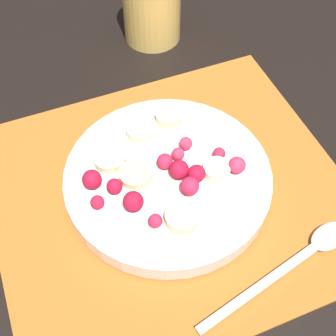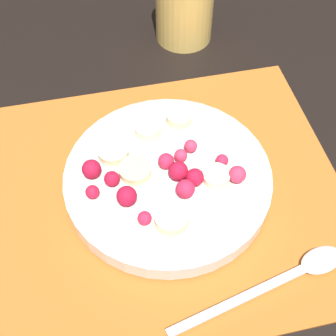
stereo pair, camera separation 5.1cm
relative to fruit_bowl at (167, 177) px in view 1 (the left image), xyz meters
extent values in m
plane|color=black|center=(0.00, -0.01, -0.02)|extent=(3.00, 3.00, 0.00)
cube|color=#B26023|center=(0.00, -0.01, -0.02)|extent=(0.40, 0.36, 0.01)
cylinder|color=white|center=(0.00, 0.00, 0.00)|extent=(0.23, 0.23, 0.02)
torus|color=white|center=(0.00, 0.00, 0.00)|extent=(0.23, 0.23, 0.01)
cylinder|color=white|center=(0.00, 0.00, 0.01)|extent=(0.21, 0.21, 0.00)
cylinder|color=beige|center=(-0.05, 0.04, 0.01)|extent=(0.05, 0.05, 0.01)
cylinder|color=beige|center=(-0.01, -0.06, 0.02)|extent=(0.05, 0.05, 0.01)
cylinder|color=beige|center=(0.03, 0.07, 0.02)|extent=(0.04, 0.04, 0.01)
cylinder|color=#F4EAB7|center=(0.05, -0.02, 0.01)|extent=(0.04, 0.04, 0.01)
cylinder|color=#F4EAB7|center=(-0.01, 0.06, 0.02)|extent=(0.04, 0.04, 0.01)
cylinder|color=beige|center=(-0.03, 0.01, 0.01)|extent=(0.05, 0.05, 0.01)
sphere|color=red|center=(-0.08, -0.01, 0.02)|extent=(0.01, 0.01, 0.01)
sphere|color=#B21433|center=(0.01, 0.00, 0.02)|extent=(0.02, 0.02, 0.02)
sphere|color=#DB3356|center=(0.02, 0.01, 0.02)|extent=(0.01, 0.01, 0.01)
sphere|color=#DB3356|center=(0.03, 0.02, 0.02)|extent=(0.02, 0.02, 0.02)
sphere|color=#B21433|center=(0.03, -0.02, 0.02)|extent=(0.02, 0.02, 0.02)
sphere|color=#B21433|center=(-0.08, 0.01, 0.02)|extent=(0.02, 0.02, 0.02)
sphere|color=#DB3356|center=(0.07, -0.03, 0.02)|extent=(0.02, 0.02, 0.02)
sphere|color=#B21433|center=(-0.05, -0.03, 0.02)|extent=(0.02, 0.02, 0.02)
sphere|color=#D12347|center=(0.06, 0.00, 0.02)|extent=(0.01, 0.01, 0.01)
sphere|color=#D12347|center=(0.00, 0.01, 0.02)|extent=(0.02, 0.02, 0.02)
sphere|color=#B21433|center=(-0.06, 0.00, 0.02)|extent=(0.02, 0.02, 0.02)
sphere|color=#D12347|center=(0.01, -0.03, 0.02)|extent=(0.02, 0.02, 0.02)
sphere|color=#D12347|center=(-0.04, -0.06, 0.02)|extent=(0.01, 0.01, 0.01)
cube|color=silver|center=(0.04, -0.15, -0.01)|extent=(0.15, 0.04, 0.00)
ellipsoid|color=silver|center=(0.13, -0.13, -0.01)|extent=(0.05, 0.04, 0.01)
cylinder|color=#F4CC66|center=(0.08, 0.27, 0.04)|extent=(0.08, 0.08, 0.12)
camera|label=1|loc=(-0.11, -0.28, 0.43)|focal=50.00mm
camera|label=2|loc=(-0.06, -0.30, 0.43)|focal=50.00mm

